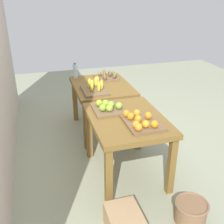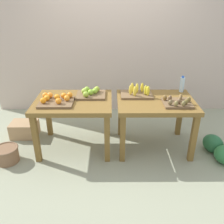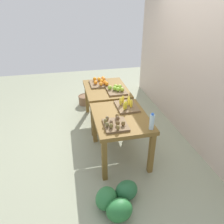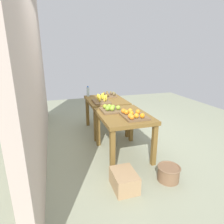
# 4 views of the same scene
# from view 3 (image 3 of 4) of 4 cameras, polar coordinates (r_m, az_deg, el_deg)

# --- Properties ---
(ground_plane) EXTENTS (8.00, 8.00, 0.00)m
(ground_plane) POSITION_cam_3_polar(r_m,az_deg,el_deg) (4.02, 0.09, -6.31)
(ground_plane) COLOR gray
(back_wall) EXTENTS (4.40, 0.12, 3.00)m
(back_wall) POSITION_cam_3_polar(r_m,az_deg,el_deg) (3.90, 20.56, 15.03)
(back_wall) COLOR beige
(back_wall) RESTS_ON ground_plane
(display_table_left) EXTENTS (1.04, 0.80, 0.74)m
(display_table_left) POSITION_cam_3_polar(r_m,az_deg,el_deg) (4.19, -1.59, 5.15)
(display_table_left) COLOR brown
(display_table_left) RESTS_ON ground_plane
(display_table_right) EXTENTS (1.04, 0.80, 0.74)m
(display_table_right) POSITION_cam_3_polar(r_m,az_deg,el_deg) (3.22, 2.29, -2.74)
(display_table_right) COLOR brown
(display_table_right) RESTS_ON ground_plane
(orange_bin) EXTENTS (0.44, 0.36, 0.11)m
(orange_bin) POSITION_cam_3_polar(r_m,az_deg,el_deg) (4.31, -3.25, 7.92)
(orange_bin) COLOR brown
(orange_bin) RESTS_ON display_table_left
(apple_bin) EXTENTS (0.40, 0.34, 0.11)m
(apple_bin) POSITION_cam_3_polar(r_m,az_deg,el_deg) (3.96, 1.22, 6.00)
(apple_bin) COLOR brown
(apple_bin) RESTS_ON display_table_left
(banana_crate) EXTENTS (0.44, 0.32, 0.17)m
(banana_crate) POSITION_cam_3_polar(r_m,az_deg,el_deg) (3.39, 3.88, 1.85)
(banana_crate) COLOR brown
(banana_crate) RESTS_ON display_table_right
(kiwi_bin) EXTENTS (0.37, 0.33, 0.10)m
(kiwi_bin) POSITION_cam_3_polar(r_m,az_deg,el_deg) (2.91, 0.77, -3.19)
(kiwi_bin) COLOR brown
(kiwi_bin) RESTS_ON display_table_right
(water_bottle) EXTENTS (0.07, 0.07, 0.24)m
(water_bottle) POSITION_cam_3_polar(r_m,az_deg,el_deg) (2.86, 10.64, -2.59)
(water_bottle) COLOR silver
(water_bottle) RESTS_ON display_table_right
(watermelon_pile) EXTENTS (0.60, 0.66, 0.26)m
(watermelon_pile) POSITION_cam_3_polar(r_m,az_deg,el_deg) (2.81, 1.43, -22.47)
(watermelon_pile) COLOR #266A32
(watermelon_pile) RESTS_ON ground_plane
(wicker_basket) EXTENTS (0.32, 0.32, 0.22)m
(wicker_basket) POSITION_cam_3_polar(r_m,az_deg,el_deg) (5.15, -7.24, 3.33)
(wicker_basket) COLOR brown
(wicker_basket) RESTS_ON ground_plane
(cardboard_produce_box) EXTENTS (0.40, 0.30, 0.24)m
(cardboard_produce_box) POSITION_cam_3_polar(r_m,az_deg,el_deg) (5.21, -0.09, 3.94)
(cardboard_produce_box) COLOR tan
(cardboard_produce_box) RESTS_ON ground_plane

